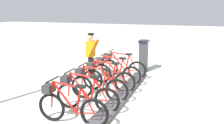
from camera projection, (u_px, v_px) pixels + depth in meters
name	position (u px, v px, depth m)	size (l,w,h in m)	color
ground_plane	(120.00, 100.00, 6.85)	(60.00, 60.00, 0.00)	silver
dock_rail_base	(120.00, 98.00, 6.84)	(0.44, 5.42, 0.10)	#47474C
payment_kiosk	(143.00, 55.00, 9.76)	(0.36, 0.52, 1.28)	#38383D
bike_docked_0	(121.00, 67.00, 8.90)	(1.72, 0.54, 1.02)	black
bike_docked_1	(114.00, 72.00, 8.19)	(1.72, 0.54, 1.02)	black
bike_docked_2	(106.00, 78.00, 7.48)	(1.72, 0.54, 1.02)	black
bike_docked_3	(96.00, 85.00, 6.78)	(1.72, 0.54, 1.02)	black
bike_docked_4	(84.00, 94.00, 6.07)	(1.72, 0.54, 1.02)	black
bike_docked_5	(69.00, 106.00, 5.36)	(1.72, 0.54, 1.02)	black
worker_near_rack	(91.00, 54.00, 8.77)	(0.50, 0.67, 1.66)	white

